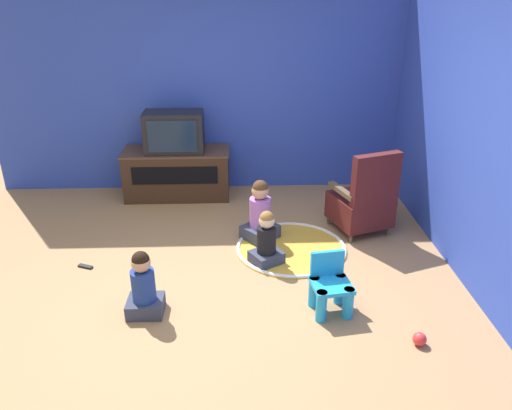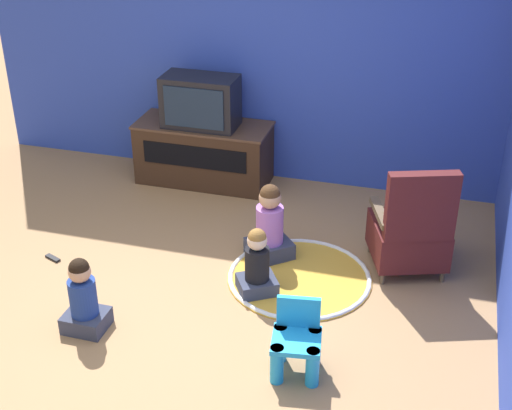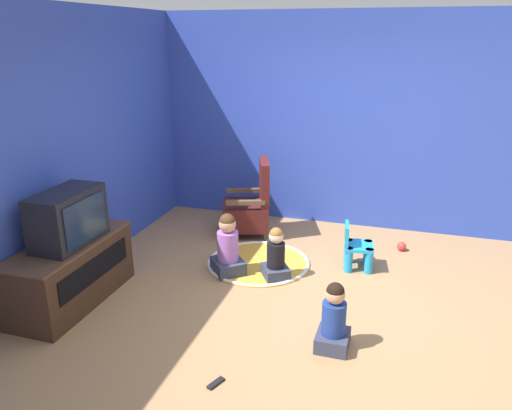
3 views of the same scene
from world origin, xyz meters
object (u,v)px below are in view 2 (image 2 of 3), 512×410
(yellow_kid_chair, at_px, (296,345))
(child_watching_left, at_px, (83,299))
(tv_cabinet, at_px, (204,152))
(television, at_px, (200,102))
(child_watching_center, at_px, (257,266))
(remote_control, at_px, (53,258))
(black_armchair, at_px, (411,232))
(child_watching_right, at_px, (270,227))

(yellow_kid_chair, relative_size, child_watching_left, 0.86)
(tv_cabinet, distance_m, television, 0.54)
(television, distance_m, child_watching_left, 2.51)
(yellow_kid_chair, height_order, child_watching_center, child_watching_center)
(yellow_kid_chair, height_order, child_watching_left, child_watching_left)
(television, xyz_separation_m, remote_control, (-0.73, -1.69, -0.85))
(child_watching_center, relative_size, remote_control, 3.63)
(television, xyz_separation_m, child_watching_left, (-0.02, -2.44, -0.61))
(black_armchair, xyz_separation_m, yellow_kid_chair, (-0.60, -1.41, -0.15))
(child_watching_right, bearing_deg, tv_cabinet, 89.04)
(black_armchair, relative_size, remote_control, 6.18)
(child_watching_left, height_order, remote_control, child_watching_left)
(tv_cabinet, bearing_deg, black_armchair, -27.12)
(child_watching_center, height_order, remote_control, child_watching_center)
(black_armchair, height_order, child_watching_right, black_armchair)
(black_armchair, height_order, child_watching_left, black_armchair)
(tv_cabinet, relative_size, black_armchair, 1.38)
(child_watching_center, distance_m, child_watching_right, 0.52)
(television, distance_m, child_watching_right, 1.63)
(child_watching_left, distance_m, child_watching_right, 1.64)
(child_watching_center, xyz_separation_m, child_watching_right, (-0.04, 0.52, 0.05))
(child_watching_center, bearing_deg, tv_cabinet, 89.40)
(television, height_order, black_armchair, television)
(tv_cabinet, xyz_separation_m, child_watching_right, (1.00, -1.21, -0.03))
(tv_cabinet, bearing_deg, television, -90.00)
(child_watching_left, bearing_deg, child_watching_center, 36.26)
(black_armchair, distance_m, child_watching_right, 1.13)
(tv_cabinet, relative_size, television, 1.86)
(yellow_kid_chair, relative_size, remote_control, 3.23)
(tv_cabinet, bearing_deg, remote_control, -112.75)
(television, relative_size, yellow_kid_chair, 1.42)
(television, bearing_deg, tv_cabinet, 90.00)
(black_armchair, height_order, yellow_kid_chair, black_armchair)
(tv_cabinet, height_order, child_watching_left, tv_cabinet)
(child_watching_left, xyz_separation_m, child_watching_center, (1.06, 0.76, -0.01))
(tv_cabinet, bearing_deg, child_watching_left, -90.44)
(television, distance_m, black_armchair, 2.42)
(child_watching_left, xyz_separation_m, child_watching_right, (1.02, 1.28, 0.04))
(television, bearing_deg, child_watching_left, -90.45)
(child_watching_right, distance_m, remote_control, 1.83)
(black_armchair, bearing_deg, child_watching_right, -13.34)
(tv_cabinet, distance_m, remote_control, 1.91)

